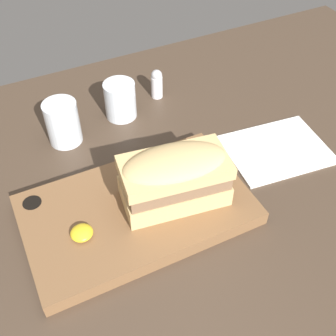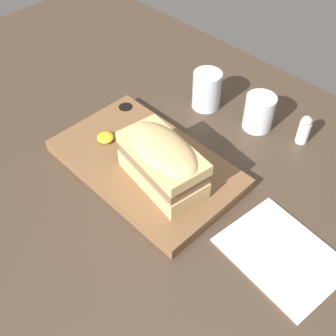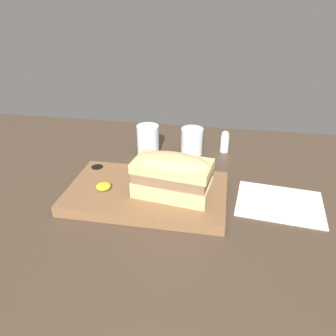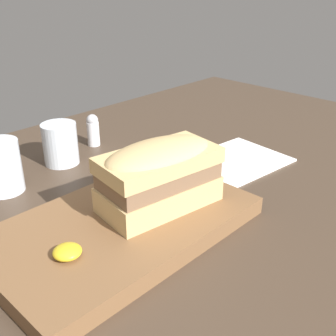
{
  "view_description": "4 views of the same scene",
  "coord_description": "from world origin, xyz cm",
  "px_view_note": "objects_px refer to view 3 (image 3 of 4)",
  "views": [
    {
      "loc": [
        -17.81,
        -37.96,
        60.01
      ],
      "look_at": [
        4.0,
        6.54,
        9.76
      ],
      "focal_mm": 45.0,
      "sensor_mm": 36.0,
      "label": 1
    },
    {
      "loc": [
        43.48,
        -33.4,
        65.69
      ],
      "look_at": [
        6.09,
        3.49,
        10.15
      ],
      "focal_mm": 45.0,
      "sensor_mm": 36.0,
      "label": 2
    },
    {
      "loc": [
        14.46,
        -60.09,
        46.84
      ],
      "look_at": [
        2.6,
        6.32,
        10.35
      ],
      "focal_mm": 35.0,
      "sensor_mm": 36.0,
      "label": 3
    },
    {
      "loc": [
        -34.6,
        -34.82,
        37.2
      ],
      "look_at": [
        4.36,
        2.65,
        11.23
      ],
      "focal_mm": 45.0,
      "sensor_mm": 36.0,
      "label": 4
    }
  ],
  "objects_px": {
    "sandwich": "(172,174)",
    "salt_shaker": "(225,141)",
    "water_glass": "(148,142)",
    "wine_glass": "(192,142)",
    "napkin": "(279,203)",
    "serving_board": "(147,193)"
  },
  "relations": [
    {
      "from": "sandwich",
      "to": "salt_shaker",
      "type": "xyz_separation_m",
      "value": [
        0.11,
        0.32,
        -0.05
      ]
    },
    {
      "from": "water_glass",
      "to": "wine_glass",
      "type": "distance_m",
      "value": 0.14
    },
    {
      "from": "salt_shaker",
      "to": "water_glass",
      "type": "bearing_deg",
      "value": -166.52
    },
    {
      "from": "wine_glass",
      "to": "salt_shaker",
      "type": "bearing_deg",
      "value": 16.32
    },
    {
      "from": "napkin",
      "to": "sandwich",
      "type": "bearing_deg",
      "value": -170.49
    },
    {
      "from": "sandwich",
      "to": "water_glass",
      "type": "bearing_deg",
      "value": 114.64
    },
    {
      "from": "sandwich",
      "to": "napkin",
      "type": "bearing_deg",
      "value": 9.51
    },
    {
      "from": "salt_shaker",
      "to": "napkin",
      "type": "bearing_deg",
      "value": -63.01
    },
    {
      "from": "wine_glass",
      "to": "napkin",
      "type": "relative_size",
      "value": 0.38
    },
    {
      "from": "sandwich",
      "to": "napkin",
      "type": "distance_m",
      "value": 0.27
    },
    {
      "from": "serving_board",
      "to": "wine_glass",
      "type": "bearing_deg",
      "value": 73.68
    },
    {
      "from": "serving_board",
      "to": "wine_glass",
      "type": "height_order",
      "value": "wine_glass"
    },
    {
      "from": "napkin",
      "to": "salt_shaker",
      "type": "relative_size",
      "value": 3.09
    },
    {
      "from": "water_glass",
      "to": "napkin",
      "type": "relative_size",
      "value": 0.43
    },
    {
      "from": "water_glass",
      "to": "napkin",
      "type": "height_order",
      "value": "water_glass"
    },
    {
      "from": "water_glass",
      "to": "wine_glass",
      "type": "xyz_separation_m",
      "value": [
        0.13,
        0.03,
        -0.0
      ]
    },
    {
      "from": "sandwich",
      "to": "napkin",
      "type": "relative_size",
      "value": 0.87
    },
    {
      "from": "water_glass",
      "to": "napkin",
      "type": "distance_m",
      "value": 0.43
    },
    {
      "from": "water_glass",
      "to": "napkin",
      "type": "xyz_separation_m",
      "value": [
        0.37,
        -0.22,
        -0.04
      ]
    },
    {
      "from": "wine_glass",
      "to": "napkin",
      "type": "distance_m",
      "value": 0.34
    },
    {
      "from": "napkin",
      "to": "wine_glass",
      "type": "bearing_deg",
      "value": 134.46
    },
    {
      "from": "serving_board",
      "to": "water_glass",
      "type": "relative_size",
      "value": 4.18
    }
  ]
}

